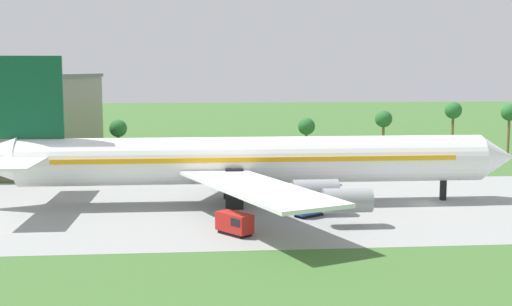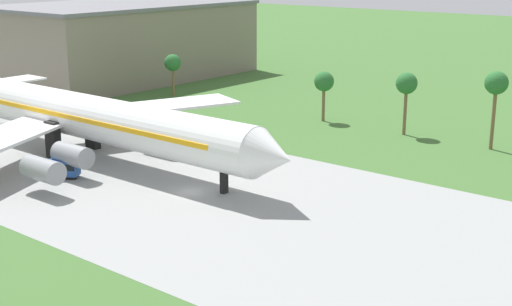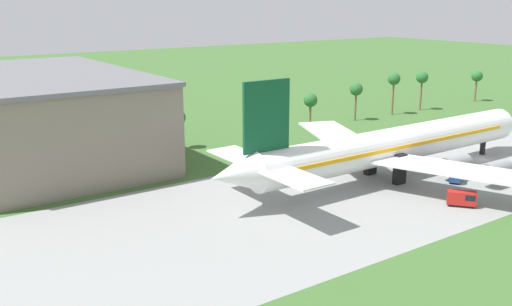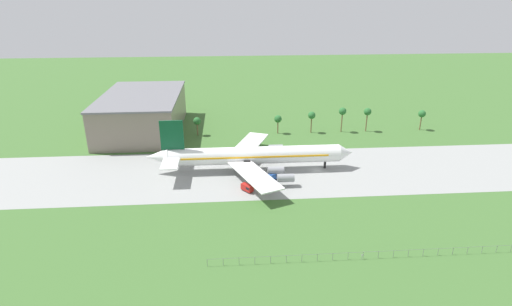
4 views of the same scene
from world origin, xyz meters
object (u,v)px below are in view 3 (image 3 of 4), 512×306
object	(u,v)px
baggage_tug	(456,175)
terminal_building	(41,116)
jet_airliner	(393,146)
catering_van	(462,198)

from	to	relation	value
baggage_tug	terminal_building	distance (m)	84.19
jet_airliner	terminal_building	world-z (taller)	jet_airliner
jet_airliner	catering_van	world-z (taller)	jet_airliner
catering_van	terminal_building	bearing A→B (deg)	124.32
baggage_tug	jet_airliner	bearing A→B (deg)	130.96
catering_van	baggage_tug	bearing A→B (deg)	41.05
baggage_tug	catering_van	world-z (taller)	catering_van
catering_van	jet_airliner	bearing A→B (deg)	81.75
catering_van	terminal_building	world-z (taller)	terminal_building
terminal_building	jet_airliner	bearing A→B (deg)	-46.14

